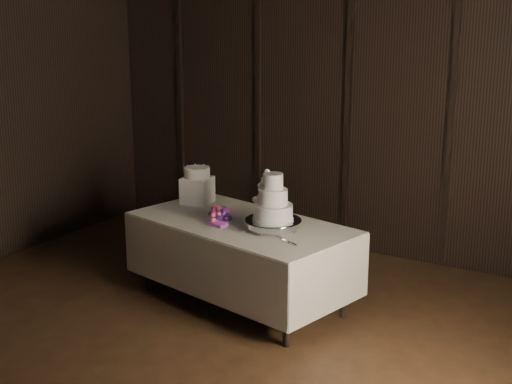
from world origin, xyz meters
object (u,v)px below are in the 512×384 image
(cake_stand, at_px, (273,225))
(bouquet, at_px, (220,215))
(display_table, at_px, (242,259))
(box_pedestal, at_px, (197,190))
(small_cake, at_px, (197,172))
(wedding_cake, at_px, (269,202))

(cake_stand, xyz_separation_m, bouquet, (-0.52, -0.03, 0.01))
(display_table, bearing_deg, box_pedestal, 167.59)
(cake_stand, distance_m, small_cake, 1.15)
(wedding_cake, bearing_deg, cake_stand, 39.01)
(cake_stand, distance_m, wedding_cake, 0.21)
(box_pedestal, distance_m, small_cake, 0.17)
(bouquet, bearing_deg, wedding_cake, 1.21)
(display_table, xyz_separation_m, box_pedestal, (-0.70, 0.32, 0.47))
(box_pedestal, bearing_deg, display_table, -24.45)
(wedding_cake, relative_size, small_cake, 1.61)
(display_table, bearing_deg, bouquet, -139.20)
(display_table, relative_size, box_pedestal, 8.32)
(bouquet, distance_m, small_cake, 0.71)
(display_table, bearing_deg, wedding_cake, -1.75)
(display_table, distance_m, bouquet, 0.44)
(box_pedestal, bearing_deg, wedding_cake, -21.22)
(cake_stand, distance_m, box_pedestal, 1.12)
(display_table, relative_size, bouquet, 5.74)
(display_table, xyz_separation_m, small_cake, (-0.70, 0.32, 0.64))
(display_table, distance_m, wedding_cake, 0.68)
(wedding_cake, distance_m, small_cake, 1.10)
(display_table, xyz_separation_m, wedding_cake, (0.33, -0.08, 0.59))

